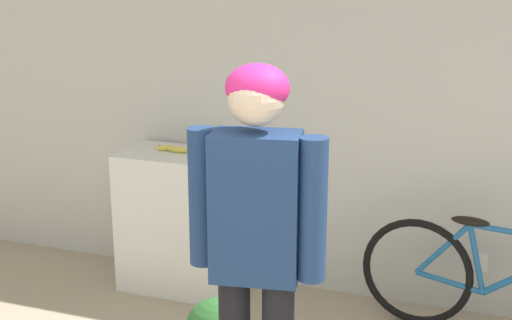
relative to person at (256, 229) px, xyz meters
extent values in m
cube|color=silver|center=(0.34, 1.74, 0.23)|extent=(8.00, 0.06, 2.60)
cube|color=white|center=(0.89, 1.71, -0.72)|extent=(0.08, 0.01, 0.12)
cube|color=white|center=(-1.04, 1.45, -0.60)|extent=(0.82, 0.49, 0.95)
cube|color=navy|center=(0.00, 0.00, 0.10)|extent=(0.40, 0.28, 0.64)
cylinder|color=navy|center=(-0.24, 0.00, 0.12)|extent=(0.12, 0.12, 0.61)
cylinder|color=navy|center=(0.24, 0.00, 0.12)|extent=(0.12, 0.12, 0.61)
sphere|color=beige|center=(0.00, 0.00, 0.56)|extent=(0.23, 0.23, 0.23)
ellipsoid|color=#EA2884|center=(0.00, 0.02, 0.60)|extent=(0.27, 0.24, 0.20)
torus|color=black|center=(0.52, 1.45, -0.73)|extent=(0.68, 0.12, 0.68)
cylinder|color=#1E609E|center=(0.72, 1.42, -0.76)|extent=(0.40, 0.08, 0.08)
cylinder|color=#1E609E|center=(0.67, 1.43, -0.55)|extent=(0.32, 0.07, 0.38)
cylinder|color=#1E609E|center=(0.86, 1.41, -0.58)|extent=(0.14, 0.05, 0.42)
ellipsoid|color=black|center=(0.81, 1.41, -0.35)|extent=(0.23, 0.10, 0.05)
ellipsoid|color=#EAD64C|center=(-1.07, 1.46, -0.10)|extent=(0.15, 0.04, 0.04)
ellipsoid|color=#EAD64C|center=(-1.17, 1.48, -0.10)|extent=(0.14, 0.09, 0.04)
ellipsoid|color=#EAD64C|center=(-0.97, 1.48, -0.10)|extent=(0.14, 0.09, 0.03)
sphere|color=brown|center=(-1.22, 1.49, -0.10)|extent=(0.02, 0.02, 0.02)
camera|label=1|loc=(0.95, -2.66, 1.08)|focal=50.00mm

